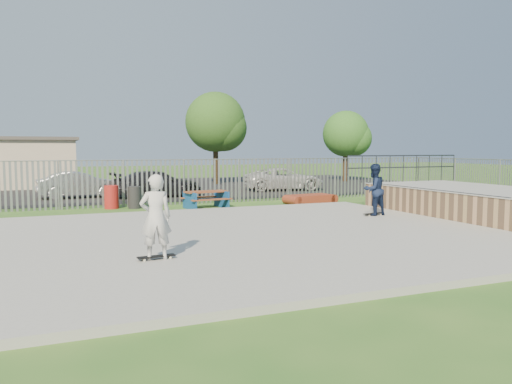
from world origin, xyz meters
name	(u,v)px	position (x,y,z in m)	size (l,w,h in m)	color
ground	(230,240)	(0.00, 0.00, 0.00)	(120.00, 120.00, 0.00)	#2D6221
concrete_slab	(230,237)	(0.00, 0.00, 0.07)	(15.00, 12.00, 0.15)	#9A9A95
quarter_pipe	(467,202)	(9.50, 1.04, 0.56)	(5.50, 7.05, 2.19)	tan
fence	(214,190)	(1.00, 4.59, 1.00)	(26.04, 16.02, 2.00)	gray
picnic_table	(206,200)	(1.46, 7.15, 0.37)	(1.92, 1.66, 0.73)	brown
funbox	(310,199)	(6.37, 7.14, 0.20)	(2.14, 1.27, 0.40)	maroon
trash_bin_red	(111,197)	(-2.18, 8.60, 0.48)	(0.58, 0.58, 0.96)	#A41D19
trash_bin_grey	(135,197)	(-1.27, 8.33, 0.46)	(0.55, 0.55, 0.92)	black
parking_lot	(129,188)	(0.00, 19.00, 0.01)	(40.00, 18.00, 0.02)	black
car_silver	(79,185)	(-3.18, 13.76, 0.68)	(1.40, 4.01, 1.32)	#B6B6BB
car_dark	(158,184)	(0.57, 12.71, 0.68)	(1.85, 4.56, 1.32)	black
car_white	(284,179)	(8.29, 13.97, 0.68)	(2.18, 4.72, 1.31)	silver
tree_mid	(215,122)	(6.14, 20.42, 4.29)	(4.13, 4.13, 6.37)	#392916
tree_right	(346,134)	(16.12, 19.59, 3.57)	(3.44, 3.44, 5.31)	#402A19
skateboard_a	(373,214)	(5.96, 1.79, 0.19)	(0.82, 0.33, 0.08)	black
skateboard_b	(156,258)	(-2.45, -2.28, 0.19)	(0.81, 0.27, 0.08)	black
skater_navy	(374,190)	(5.96, 1.79, 1.05)	(0.88, 0.68, 1.81)	#121D3A
skater_white	(156,217)	(-2.45, -2.28, 1.05)	(0.66, 0.43, 1.81)	silver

